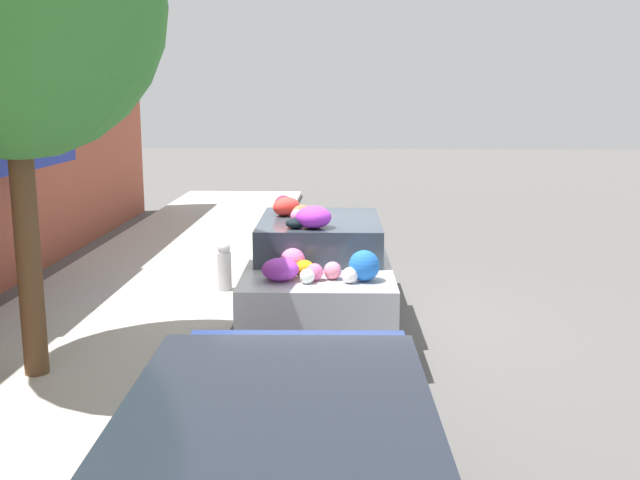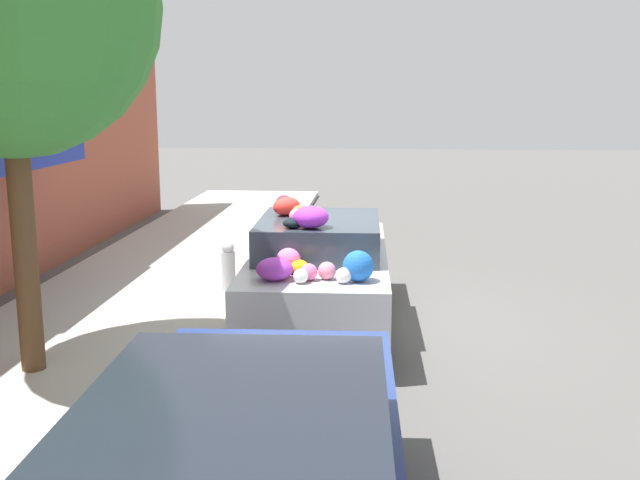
{
  "view_description": "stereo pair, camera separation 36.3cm",
  "coord_description": "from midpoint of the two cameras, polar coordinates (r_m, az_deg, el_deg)",
  "views": [
    {
      "loc": [
        -9.15,
        -0.35,
        2.92
      ],
      "look_at": [
        0.0,
        0.05,
        1.1
      ],
      "focal_mm": 42.0,
      "sensor_mm": 36.0,
      "label": 1
    },
    {
      "loc": [
        -9.12,
        -0.71,
        2.92
      ],
      "look_at": [
        0.0,
        0.05,
        1.1
      ],
      "focal_mm": 42.0,
      "sensor_mm": 36.0,
      "label": 2
    }
  ],
  "objects": [
    {
      "name": "fire_hydrant",
      "position": [
        10.79,
        -6.04,
        -1.97
      ],
      "size": [
        0.2,
        0.2,
        0.7
      ],
      "color": "#B2B2B7",
      "rests_on": "sidewalk_curb"
    },
    {
      "name": "sidewalk_curb",
      "position": [
        10.1,
        -14.17,
        -5.56
      ],
      "size": [
        24.0,
        3.2,
        0.12
      ],
      "color": "#B2ADA3",
      "rests_on": "ground"
    },
    {
      "name": "ground_plane",
      "position": [
        9.61,
        1.38,
        -6.48
      ],
      "size": [
        60.0,
        60.0,
        0.0
      ],
      "primitive_type": "plane",
      "color": "#565451"
    },
    {
      "name": "art_car",
      "position": [
        9.35,
        1.07,
        -2.21
      ],
      "size": [
        4.12,
        1.76,
        1.65
      ],
      "rotation": [
        0.0,
        0.0,
        0.02
      ],
      "color": "#B7BABF",
      "rests_on": "ground"
    },
    {
      "name": "street_tree",
      "position": [
        7.83,
        -21.56,
        16.25
      ],
      "size": [
        2.89,
        2.89,
        5.05
      ],
      "color": "brown",
      "rests_on": "sidewalk_curb"
    }
  ]
}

